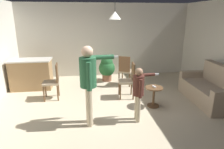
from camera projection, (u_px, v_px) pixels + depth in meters
ground at (118, 112)px, 4.77m from camera, size 7.68×7.68×0.00m
wall_back at (105, 40)px, 7.42m from camera, size 6.40×0.10×2.70m
couch_floral at (210, 90)px, 5.26m from camera, size 0.91×1.83×1.00m
kitchen_counter at (32, 74)px, 6.17m from camera, size 1.26×0.66×0.95m
side_table_by_couch at (154, 94)px, 4.97m from camera, size 0.44×0.44×0.52m
person_adult at (89, 77)px, 3.95m from camera, size 0.82×0.53×1.69m
person_child at (139, 89)px, 4.17m from camera, size 0.62×0.37×1.21m
dining_chair_by_counter at (125, 69)px, 6.45m from camera, size 0.57×0.57×1.00m
dining_chair_near_wall at (53, 80)px, 5.39m from camera, size 0.45×0.45×1.00m
dining_chair_centre_back at (129, 79)px, 5.48m from camera, size 0.45×0.45×1.00m
potted_plant_corner at (107, 68)px, 6.93m from camera, size 0.57×0.57×0.88m
spare_remote_on_table at (154, 87)px, 4.90m from camera, size 0.07×0.13×0.04m
ceiling_light_pendant at (115, 15)px, 5.05m from camera, size 0.32×0.32×0.55m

